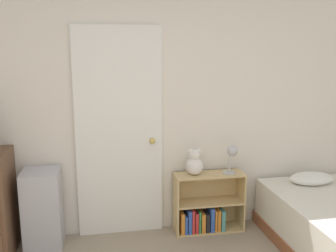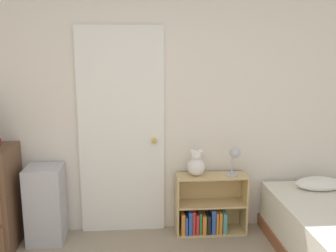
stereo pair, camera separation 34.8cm
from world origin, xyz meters
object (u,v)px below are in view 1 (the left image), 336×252
at_px(teddy_bear, 195,163).
at_px(desk_lamp, 232,153).
at_px(bookshelf, 205,209).
at_px(storage_bin, 43,209).

height_order(teddy_bear, desk_lamp, desk_lamp).
relative_size(teddy_bear, desk_lamp, 0.91).
bearing_deg(bookshelf, desk_lamp, -9.33).
distance_m(storage_bin, desk_lamp, 1.89).
distance_m(bookshelf, desk_lamp, 0.65).
xyz_separation_m(bookshelf, teddy_bear, (-0.12, -0.00, 0.50)).
bearing_deg(storage_bin, bookshelf, 1.75).
distance_m(teddy_bear, desk_lamp, 0.39).
xyz_separation_m(storage_bin, bookshelf, (1.58, 0.05, -0.15)).
distance_m(storage_bin, teddy_bear, 1.51).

